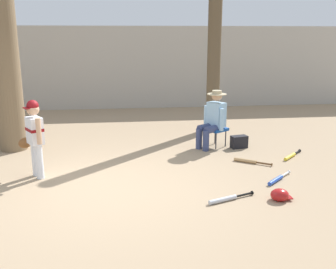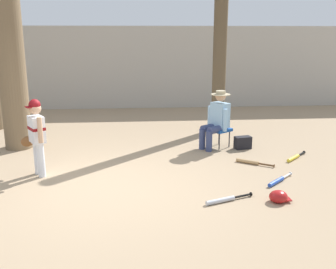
{
  "view_description": "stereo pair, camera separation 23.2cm",
  "coord_description": "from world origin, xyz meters",
  "px_view_note": "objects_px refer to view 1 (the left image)",
  "views": [
    {
      "loc": [
        0.3,
        -5.62,
        2.31
      ],
      "look_at": [
        1.01,
        0.36,
        0.75
      ],
      "focal_mm": 41.24,
      "sensor_mm": 36.0,
      "label": 1
    },
    {
      "loc": [
        0.53,
        -5.65,
        2.31
      ],
      "look_at": [
        1.01,
        0.36,
        0.75
      ],
      "focal_mm": 41.24,
      "sensor_mm": 36.0,
      "label": 2
    }
  ],
  "objects_px": {
    "handbag_beside_stool": "(239,142)",
    "bat_wood_tan": "(248,161)",
    "bat_aluminum_silver": "(226,199)",
    "folding_stool": "(216,130)",
    "seated_spectator": "(213,118)",
    "bat_blue_youth": "(277,179)",
    "tree_near_player": "(4,53)",
    "tree_behind_spectator": "(214,53)",
    "batting_helmet_red": "(280,195)",
    "bat_yellow_trainer": "(291,156)",
    "young_ballplayer": "(34,134)"
  },
  "relations": [
    {
      "from": "handbag_beside_stool",
      "to": "bat_wood_tan",
      "type": "bearing_deg",
      "value": -96.86
    },
    {
      "from": "bat_aluminum_silver",
      "to": "handbag_beside_stool",
      "type": "bearing_deg",
      "value": 69.46
    },
    {
      "from": "folding_stool",
      "to": "seated_spectator",
      "type": "distance_m",
      "value": 0.29
    },
    {
      "from": "bat_blue_youth",
      "to": "bat_wood_tan",
      "type": "bearing_deg",
      "value": 100.19
    },
    {
      "from": "tree_near_player",
      "to": "bat_wood_tan",
      "type": "xyz_separation_m",
      "value": [
        4.57,
        -1.44,
        -1.94
      ]
    },
    {
      "from": "tree_behind_spectator",
      "to": "folding_stool",
      "type": "height_order",
      "value": "tree_behind_spectator"
    },
    {
      "from": "bat_blue_youth",
      "to": "batting_helmet_red",
      "type": "distance_m",
      "value": 0.76
    },
    {
      "from": "bat_yellow_trainer",
      "to": "bat_aluminum_silver",
      "type": "height_order",
      "value": "same"
    },
    {
      "from": "bat_aluminum_silver",
      "to": "batting_helmet_red",
      "type": "bearing_deg",
      "value": -4.25
    },
    {
      "from": "bat_yellow_trainer",
      "to": "young_ballplayer",
      "type": "bearing_deg",
      "value": -173.87
    },
    {
      "from": "bat_blue_youth",
      "to": "bat_aluminum_silver",
      "type": "xyz_separation_m",
      "value": [
        -1.03,
        -0.66,
        0.0
      ]
    },
    {
      "from": "tree_behind_spectator",
      "to": "bat_aluminum_silver",
      "type": "xyz_separation_m",
      "value": [
        -0.77,
        -4.24,
        -1.87
      ]
    },
    {
      "from": "seated_spectator",
      "to": "tree_near_player",
      "type": "bearing_deg",
      "value": 175.3
    },
    {
      "from": "folding_stool",
      "to": "bat_blue_youth",
      "type": "height_order",
      "value": "folding_stool"
    },
    {
      "from": "bat_wood_tan",
      "to": "bat_aluminum_silver",
      "type": "bearing_deg",
      "value": -117.91
    },
    {
      "from": "tree_behind_spectator",
      "to": "folding_stool",
      "type": "bearing_deg",
      "value": -100.27
    },
    {
      "from": "young_ballplayer",
      "to": "batting_helmet_red",
      "type": "relative_size",
      "value": 4.16
    },
    {
      "from": "tree_near_player",
      "to": "seated_spectator",
      "type": "bearing_deg",
      "value": -4.7
    },
    {
      "from": "handbag_beside_stool",
      "to": "folding_stool",
      "type": "bearing_deg",
      "value": 159.6
    },
    {
      "from": "bat_yellow_trainer",
      "to": "bat_wood_tan",
      "type": "bearing_deg",
      "value": -167.05
    },
    {
      "from": "young_ballplayer",
      "to": "seated_spectator",
      "type": "relative_size",
      "value": 1.09
    },
    {
      "from": "seated_spectator",
      "to": "bat_blue_youth",
      "type": "relative_size",
      "value": 2.06
    },
    {
      "from": "tree_near_player",
      "to": "batting_helmet_red",
      "type": "bearing_deg",
      "value": -34.79
    },
    {
      "from": "folding_stool",
      "to": "handbag_beside_stool",
      "type": "bearing_deg",
      "value": -20.4
    },
    {
      "from": "tree_behind_spectator",
      "to": "bat_wood_tan",
      "type": "xyz_separation_m",
      "value": [
        0.08,
        -2.63,
        -1.87
      ]
    },
    {
      "from": "tree_behind_spectator",
      "to": "seated_spectator",
      "type": "xyz_separation_m",
      "value": [
        -0.35,
        -1.52,
        -1.26
      ]
    },
    {
      "from": "tree_behind_spectator",
      "to": "folding_stool",
      "type": "relative_size",
      "value": 7.63
    },
    {
      "from": "folding_stool",
      "to": "bat_aluminum_silver",
      "type": "xyz_separation_m",
      "value": [
        -0.51,
        -2.78,
        -0.33
      ]
    },
    {
      "from": "young_ballplayer",
      "to": "tree_behind_spectator",
      "type": "bearing_deg",
      "value": 38.52
    },
    {
      "from": "bat_yellow_trainer",
      "to": "handbag_beside_stool",
      "type": "bearing_deg",
      "value": 136.33
    },
    {
      "from": "seated_spectator",
      "to": "bat_aluminum_silver",
      "type": "xyz_separation_m",
      "value": [
        -0.43,
        -2.72,
        -0.61
      ]
    },
    {
      "from": "folding_stool",
      "to": "batting_helmet_red",
      "type": "xyz_separation_m",
      "value": [
        0.26,
        -2.83,
        -0.29
      ]
    },
    {
      "from": "tree_behind_spectator",
      "to": "bat_blue_youth",
      "type": "distance_m",
      "value": 4.05
    },
    {
      "from": "tree_behind_spectator",
      "to": "bat_blue_youth",
      "type": "bearing_deg",
      "value": -85.94
    },
    {
      "from": "batting_helmet_red",
      "to": "tree_near_player",
      "type": "bearing_deg",
      "value": 145.21
    },
    {
      "from": "seated_spectator",
      "to": "bat_wood_tan",
      "type": "distance_m",
      "value": 1.33
    },
    {
      "from": "young_ballplayer",
      "to": "batting_helmet_red",
      "type": "distance_m",
      "value": 3.97
    },
    {
      "from": "batting_helmet_red",
      "to": "tree_behind_spectator",
      "type": "bearing_deg",
      "value": 89.98
    },
    {
      "from": "bat_wood_tan",
      "to": "tree_near_player",
      "type": "bearing_deg",
      "value": 162.47
    },
    {
      "from": "young_ballplayer",
      "to": "handbag_beside_stool",
      "type": "xyz_separation_m",
      "value": [
        3.86,
        1.27,
        -0.61
      ]
    },
    {
      "from": "tree_behind_spectator",
      "to": "bat_aluminum_silver",
      "type": "height_order",
      "value": "tree_behind_spectator"
    },
    {
      "from": "batting_helmet_red",
      "to": "bat_yellow_trainer",
      "type": "bearing_deg",
      "value": 61.83
    },
    {
      "from": "bat_yellow_trainer",
      "to": "bat_wood_tan",
      "type": "height_order",
      "value": "same"
    },
    {
      "from": "bat_blue_youth",
      "to": "bat_aluminum_silver",
      "type": "distance_m",
      "value": 1.22
    },
    {
      "from": "tree_near_player",
      "to": "bat_aluminum_silver",
      "type": "xyz_separation_m",
      "value": [
        3.72,
        -3.06,
        -1.94
      ]
    },
    {
      "from": "folding_stool",
      "to": "young_ballplayer",
      "type": "bearing_deg",
      "value": -156.91
    },
    {
      "from": "handbag_beside_stool",
      "to": "bat_yellow_trainer",
      "type": "bearing_deg",
      "value": -43.67
    },
    {
      "from": "folding_stool",
      "to": "handbag_beside_stool",
      "type": "xyz_separation_m",
      "value": [
        0.47,
        -0.17,
        -0.23
      ]
    },
    {
      "from": "tree_near_player",
      "to": "tree_behind_spectator",
      "type": "xyz_separation_m",
      "value": [
        4.49,
        1.18,
        -0.07
      ]
    },
    {
      "from": "tree_near_player",
      "to": "folding_stool",
      "type": "height_order",
      "value": "tree_near_player"
    }
  ]
}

